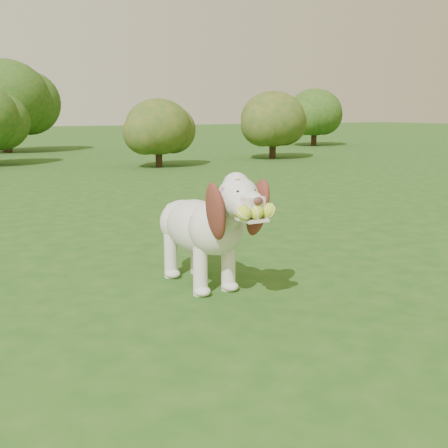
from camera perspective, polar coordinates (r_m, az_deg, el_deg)
name	(u,v)px	position (r m, az deg, el deg)	size (l,w,h in m)	color
ground	(237,290)	(3.53, 1.33, -6.75)	(80.00, 80.00, 0.00)	#1C4814
dog	(205,224)	(3.49, -1.93, -0.01)	(0.41, 1.18, 0.77)	silver
shrub_c	(158,127)	(11.32, -6.70, 9.77)	(1.30, 1.30, 1.35)	#382314
shrub_h	(315,112)	(18.53, 9.20, 11.14)	(1.74, 1.74, 1.80)	#382314
shrub_d	(273,119)	(13.29, 5.00, 10.56)	(1.50, 1.50, 1.55)	#382314
shrub_i	(4,98)	(16.26, -21.47, 11.84)	(2.37, 2.37, 2.45)	#382314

